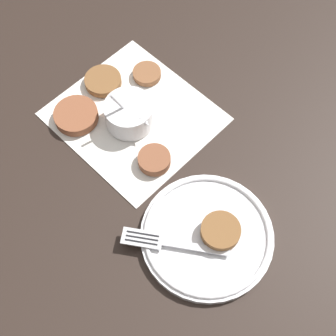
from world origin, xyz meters
The scene contains 10 objects.
ground_plane centered at (0.00, 0.00, 0.00)m, with size 4.00×4.00×0.00m, color black.
napkin centered at (0.01, 0.01, 0.00)m, with size 0.28×0.26×0.00m.
sauce_bowl centered at (0.01, 0.00, 0.03)m, with size 0.10×0.09×0.10m.
fritter_0 centered at (-0.07, -0.07, 0.01)m, with size 0.08×0.08×0.02m.
fritter_1 centered at (-0.04, 0.10, 0.01)m, with size 0.06×0.06×0.01m.
fritter_2 centered at (0.11, -0.03, 0.01)m, with size 0.06×0.06×0.02m.
fritter_3 centered at (-0.09, 0.02, 0.01)m, with size 0.07×0.07×0.01m.
serving_plate centered at (0.27, -0.07, 0.01)m, with size 0.22×0.22×0.02m.
fritter_on_plate centered at (0.29, -0.05, 0.03)m, with size 0.07×0.07×0.02m.
fork centered at (0.23, -0.13, 0.02)m, with size 0.16×0.12×0.00m.
Camera 1 is at (0.41, -0.30, 0.76)m, focal length 50.00 mm.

